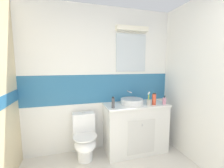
% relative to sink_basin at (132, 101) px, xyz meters
% --- Properties ---
extents(wall_back_tiled, '(3.20, 0.20, 2.50)m').
position_rel_sink_basin_xyz_m(wall_back_tiled, '(-0.49, 0.26, 0.36)').
color(wall_back_tiled, white).
rests_on(wall_back_tiled, ground_plane).
extents(vanity_cabinet, '(1.08, 0.52, 0.85)m').
position_rel_sink_basin_xyz_m(vanity_cabinet, '(0.06, -0.04, -0.47)').
color(vanity_cabinet, silver).
rests_on(vanity_cabinet, ground_plane).
extents(sink_basin, '(0.39, 0.43, 0.20)m').
position_rel_sink_basin_xyz_m(sink_basin, '(0.00, 0.00, 0.00)').
color(sink_basin, white).
rests_on(sink_basin, vanity_cabinet).
extents(toilet, '(0.37, 0.50, 0.74)m').
position_rel_sink_basin_xyz_m(toilet, '(-0.82, -0.04, -0.55)').
color(toilet, white).
rests_on(toilet, ground_plane).
extents(toothbrush_cup, '(0.07, 0.07, 0.23)m').
position_rel_sink_basin_xyz_m(toothbrush_cup, '(0.24, -0.16, 0.01)').
color(toothbrush_cup, '#B2ADA3').
rests_on(toothbrush_cup, vanity_cabinet).
extents(soap_dispenser, '(0.06, 0.06, 0.15)m').
position_rel_sink_basin_xyz_m(soap_dispenser, '(0.52, -0.20, 0.01)').
color(soap_dispenser, pink).
rests_on(soap_dispenser, vanity_cabinet).
extents(mouthwash_bottle, '(0.07, 0.07, 0.20)m').
position_rel_sink_basin_xyz_m(mouthwash_bottle, '(0.33, -0.17, 0.05)').
color(mouthwash_bottle, '#D84C33').
rests_on(mouthwash_bottle, vanity_cabinet).
extents(deodorant_spray_can, '(0.05, 0.05, 0.18)m').
position_rel_sink_basin_xyz_m(deodorant_spray_can, '(-0.39, -0.17, 0.04)').
color(deodorant_spray_can, '#4C4C51').
rests_on(deodorant_spray_can, vanity_cabinet).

